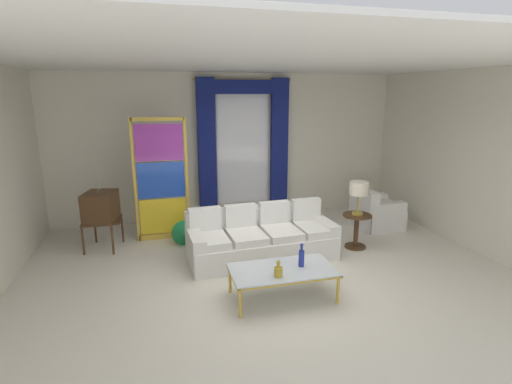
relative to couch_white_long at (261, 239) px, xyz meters
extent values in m
plane|color=silver|center=(-0.05, -0.73, -0.31)|extent=(16.00, 16.00, 0.00)
cube|color=silver|center=(-0.05, 2.33, 1.19)|extent=(8.00, 0.12, 3.00)
cube|color=silver|center=(3.61, -0.13, 1.19)|extent=(0.12, 7.00, 3.00)
cube|color=white|center=(-0.05, 0.07, 2.71)|extent=(8.00, 7.60, 0.04)
cube|color=white|center=(0.23, 2.25, 1.24)|extent=(1.10, 0.02, 2.50)
cylinder|color=gold|center=(0.23, 2.17, 2.55)|extent=(2.00, 0.04, 0.04)
cube|color=navy|center=(-0.54, 2.15, 1.24)|extent=(0.36, 0.12, 2.70)
cube|color=navy|center=(1.00, 2.15, 1.24)|extent=(0.36, 0.12, 2.70)
cube|color=navy|center=(0.23, 2.15, 2.41)|extent=(1.80, 0.10, 0.28)
cube|color=white|center=(0.00, -0.09, -0.12)|extent=(2.36, 1.02, 0.38)
cube|color=white|center=(-0.01, 0.28, 0.08)|extent=(2.33, 0.32, 0.78)
cube|color=white|center=(1.07, -0.04, -0.03)|extent=(0.25, 0.86, 0.56)
cube|color=white|center=(-1.06, -0.15, -0.03)|extent=(0.25, 0.86, 0.56)
cube|color=white|center=(0.88, -0.10, 0.13)|extent=(0.57, 0.77, 0.12)
cube|color=white|center=(0.86, 0.22, 0.35)|extent=(0.52, 0.17, 0.40)
cube|color=white|center=(0.30, -0.13, 0.13)|extent=(0.57, 0.77, 0.12)
cube|color=white|center=(0.28, 0.19, 0.35)|extent=(0.52, 0.17, 0.40)
cube|color=white|center=(-0.28, -0.16, 0.13)|extent=(0.57, 0.77, 0.12)
cube|color=white|center=(-0.30, 0.16, 0.35)|extent=(0.52, 0.17, 0.40)
cube|color=white|center=(-0.86, -0.19, 0.13)|extent=(0.57, 0.77, 0.12)
cube|color=white|center=(-0.88, 0.13, 0.35)|extent=(0.52, 0.17, 0.40)
cube|color=silver|center=(-0.08, -1.36, 0.09)|extent=(1.34, 0.71, 0.02)
cube|color=gold|center=(-0.08, -1.03, 0.07)|extent=(1.34, 0.04, 0.03)
cube|color=gold|center=(-0.08, -1.70, 0.07)|extent=(1.34, 0.04, 0.03)
cube|color=gold|center=(-0.73, -1.36, 0.07)|extent=(0.04, 0.71, 0.03)
cube|color=gold|center=(0.57, -1.36, 0.07)|extent=(0.04, 0.71, 0.03)
cylinder|color=gold|center=(-0.71, -1.05, -0.12)|extent=(0.04, 0.04, 0.38)
cylinder|color=gold|center=(0.55, -1.05, -0.12)|extent=(0.04, 0.04, 0.38)
cylinder|color=gold|center=(-0.71, -1.68, -0.12)|extent=(0.04, 0.04, 0.38)
cylinder|color=gold|center=(0.55, -1.68, -0.12)|extent=(0.04, 0.04, 0.38)
cylinder|color=gold|center=(-0.20, -1.55, 0.16)|extent=(0.11, 0.11, 0.12)
cylinder|color=gold|center=(-0.20, -1.55, 0.25)|extent=(0.04, 0.04, 0.05)
sphere|color=gold|center=(-0.20, -1.55, 0.29)|extent=(0.05, 0.05, 0.05)
cylinder|color=navy|center=(0.18, -1.35, 0.21)|extent=(0.07, 0.07, 0.22)
cylinder|color=navy|center=(0.18, -1.35, 0.35)|extent=(0.03, 0.03, 0.06)
sphere|color=navy|center=(0.18, -1.35, 0.40)|extent=(0.04, 0.04, 0.04)
cube|color=#472D19|center=(-2.51, 1.02, 0.19)|extent=(0.62, 0.54, 0.03)
cylinder|color=#472D19|center=(-2.80, 0.80, -0.06)|extent=(0.04, 0.04, 0.50)
cylinder|color=#472D19|center=(-2.68, 1.34, -0.06)|extent=(0.04, 0.04, 0.50)
cylinder|color=#472D19|center=(-2.34, 0.69, -0.06)|extent=(0.04, 0.04, 0.50)
cylinder|color=#472D19|center=(-2.22, 1.24, -0.06)|extent=(0.04, 0.04, 0.50)
cube|color=#472D19|center=(-2.51, 1.02, 0.45)|extent=(0.59, 0.65, 0.48)
cube|color=black|center=(-2.74, 1.07, 0.47)|extent=(0.10, 0.39, 0.30)
cylinder|color=gold|center=(-2.76, 0.99, 0.28)|extent=(0.02, 0.04, 0.04)
cylinder|color=gold|center=(-2.72, 1.15, 0.28)|extent=(0.02, 0.04, 0.04)
cylinder|color=silver|center=(-2.51, 1.02, 0.87)|extent=(0.04, 0.13, 0.34)
cylinder|color=silver|center=(-2.51, 1.02, 0.87)|extent=(0.04, 0.13, 0.34)
cube|color=white|center=(2.65, 0.83, -0.11)|extent=(0.81, 0.81, 0.40)
cube|color=white|center=(2.65, 0.83, 0.14)|extent=(0.69, 0.69, 0.10)
cube|color=white|center=(2.33, 0.83, 0.09)|extent=(0.21, 0.80, 0.80)
cube|color=white|center=(2.65, 1.15, -0.02)|extent=(0.74, 0.19, 0.58)
cube|color=white|center=(2.65, 0.51, -0.02)|extent=(0.74, 0.19, 0.58)
cube|color=gold|center=(-1.94, 1.23, 0.79)|extent=(0.05, 0.05, 2.20)
cube|color=gold|center=(-1.04, 1.23, 0.79)|extent=(0.05, 0.05, 2.20)
cube|color=gold|center=(-1.49, 1.23, 1.86)|extent=(0.90, 0.05, 0.06)
cube|color=gold|center=(-1.49, 1.23, -0.26)|extent=(0.90, 0.05, 0.10)
cube|color=yellow|center=(-1.49, 1.23, 0.13)|extent=(0.82, 0.02, 0.64)
cube|color=#1E47B7|center=(-1.49, 1.23, 0.79)|extent=(0.82, 0.02, 0.64)
cube|color=purple|center=(-1.49, 1.23, 1.46)|extent=(0.82, 0.02, 0.64)
cylinder|color=beige|center=(-1.16, 0.91, -0.28)|extent=(0.16, 0.16, 0.06)
ellipsoid|color=#2152A9|center=(-1.16, 0.91, -0.17)|extent=(0.18, 0.32, 0.20)
sphere|color=#2152A9|center=(-1.16, 1.05, -0.06)|extent=(0.09, 0.09, 0.09)
cone|color=gold|center=(-1.16, 1.11, -0.06)|extent=(0.02, 0.04, 0.02)
cone|color=#1D8949|center=(-1.16, 0.73, -0.07)|extent=(0.44, 0.40, 0.50)
cylinder|color=#472D19|center=(1.69, -0.05, 0.27)|extent=(0.48, 0.48, 0.03)
cylinder|color=#472D19|center=(1.69, -0.05, -0.02)|extent=(0.08, 0.08, 0.55)
cylinder|color=#472D19|center=(1.69, -0.05, -0.29)|extent=(0.36, 0.36, 0.03)
cylinder|color=#B29338|center=(1.69, -0.05, 0.31)|extent=(0.18, 0.18, 0.04)
cylinder|color=#B29338|center=(1.69, -0.05, 0.51)|extent=(0.03, 0.03, 0.36)
cylinder|color=beige|center=(1.69, -0.05, 0.75)|extent=(0.32, 0.32, 0.22)
camera|label=1|loc=(-1.59, -5.74, 2.29)|focal=27.45mm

